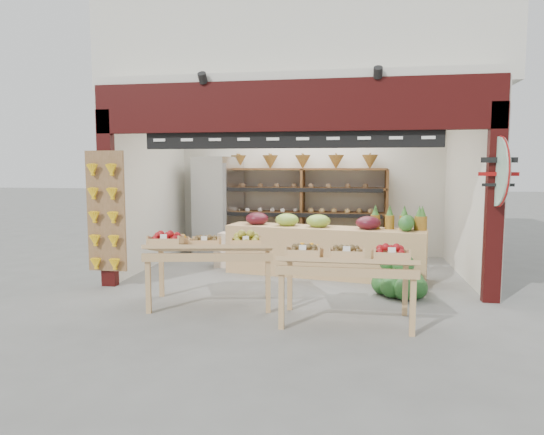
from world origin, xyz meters
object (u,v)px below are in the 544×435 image
at_px(cardboard_stack, 241,255).
at_px(display_table_right, 347,257).
at_px(mid_counter, 323,249).
at_px(display_table_left, 203,245).
at_px(watermelon_pile, 399,279).
at_px(back_shelving, 303,195).
at_px(refrigerator, 218,206).

height_order(cardboard_stack, display_table_right, display_table_right).
relative_size(mid_counter, display_table_left, 1.92).
relative_size(display_table_left, watermelon_pile, 2.22).
xyz_separation_m(back_shelving, display_table_right, (0.95, -4.15, -0.47)).
height_order(back_shelving, display_table_left, back_shelving).
xyz_separation_m(back_shelving, refrigerator, (-1.73, -0.12, -0.24)).
bearing_deg(cardboard_stack, display_table_right, -55.73).
distance_m(refrigerator, mid_counter, 2.87).
relative_size(back_shelving, mid_counter, 1.01).
relative_size(cardboard_stack, watermelon_pile, 1.23).
relative_size(refrigerator, display_table_right, 1.30).
height_order(cardboard_stack, watermelon_pile, cardboard_stack).
relative_size(cardboard_stack, display_table_right, 0.63).
bearing_deg(cardboard_stack, refrigerator, 122.13).
bearing_deg(watermelon_pile, mid_counter, 137.30).
bearing_deg(cardboard_stack, mid_counter, -17.31).
relative_size(refrigerator, mid_counter, 0.60).
bearing_deg(back_shelving, watermelon_pile, -59.44).
xyz_separation_m(refrigerator, cardboard_stack, (0.75, -1.19, -0.78)).
height_order(refrigerator, cardboard_stack, refrigerator).
distance_m(mid_counter, display_table_left, 2.41).
height_order(refrigerator, watermelon_pile, refrigerator).
bearing_deg(watermelon_pile, back_shelving, 120.56).
bearing_deg(refrigerator, mid_counter, -16.43).
bearing_deg(refrigerator, display_table_left, -57.43).
bearing_deg(refrigerator, cardboard_stack, -38.04).
distance_m(cardboard_stack, display_table_right, 3.48).
distance_m(refrigerator, watermelon_pile, 4.42).
distance_m(back_shelving, refrigerator, 1.75).
bearing_deg(back_shelving, refrigerator, -176.20).
bearing_deg(mid_counter, cardboard_stack, 162.69).
bearing_deg(cardboard_stack, watermelon_pile, -29.78).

